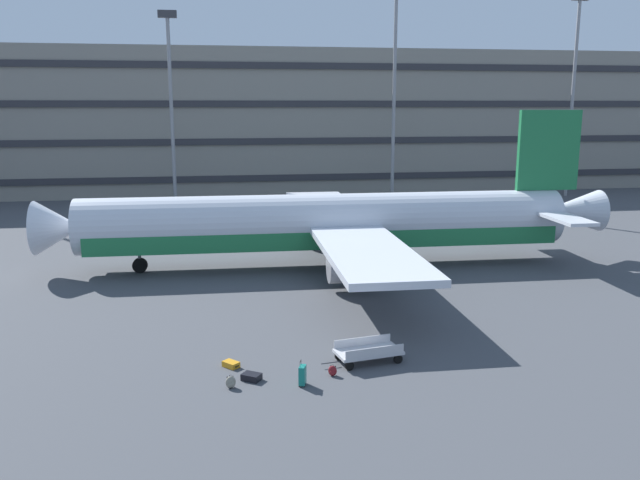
{
  "coord_description": "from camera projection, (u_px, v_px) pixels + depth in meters",
  "views": [
    {
      "loc": [
        -8.43,
        -36.87,
        10.1
      ],
      "look_at": [
        -2.92,
        -3.11,
        3.0
      ],
      "focal_mm": 36.9,
      "sensor_mm": 36.0,
      "label": 1
    }
  ],
  "objects": [
    {
      "name": "ground_plane",
      "position": [
        360.0,
        277.0,
        39.01
      ],
      "size": [
        600.0,
        600.0,
        0.0
      ],
      "primitive_type": "plane",
      "color": "#424449"
    },
    {
      "name": "light_mast_right",
      "position": [
        574.0,
        82.0,
        71.28
      ],
      "size": [
        1.8,
        0.5,
        21.54
      ],
      "color": "gray",
      "rests_on": "ground_plane"
    },
    {
      "name": "backpack_upright",
      "position": [
        332.0,
        371.0,
        24.84
      ],
      "size": [
        0.38,
        0.31,
        0.45
      ],
      "color": "maroon",
      "rests_on": "ground_plane"
    },
    {
      "name": "suitcase_black",
      "position": [
        231.0,
        364.0,
        25.69
      ],
      "size": [
        0.72,
        0.74,
        0.23
      ],
      "color": "orange",
      "rests_on": "ground_plane"
    },
    {
      "name": "light_mast_center_left",
      "position": [
        171.0,
        93.0,
        64.78
      ],
      "size": [
        1.8,
        0.5,
        18.94
      ],
      "color": "gray",
      "rests_on": "ground_plane"
    },
    {
      "name": "suitcase_scuffed",
      "position": [
        302.0,
        375.0,
        23.98
      ],
      "size": [
        0.34,
        0.47,
        0.95
      ],
      "color": "#147266",
      "rests_on": "ground_plane"
    },
    {
      "name": "airliner",
      "position": [
        332.0,
        223.0,
        41.18
      ],
      "size": [
        35.75,
        28.82,
        9.73
      ],
      "color": "silver",
      "rests_on": "ground_plane"
    },
    {
      "name": "light_mast_center_right",
      "position": [
        395.0,
        72.0,
        67.94
      ],
      "size": [
        1.8,
        0.5,
        23.15
      ],
      "color": "gray",
      "rests_on": "ground_plane"
    },
    {
      "name": "suitcase_silver",
      "position": [
        251.0,
        377.0,
        24.48
      ],
      "size": [
        0.83,
        0.77,
        0.25
      ],
      "color": "black",
      "rests_on": "ground_plane"
    },
    {
      "name": "baggage_cart",
      "position": [
        368.0,
        352.0,
        26.16
      ],
      "size": [
        3.37,
        1.74,
        0.82
      ],
      "color": "#B7B7BC",
      "rests_on": "ground_plane"
    },
    {
      "name": "backpack_orange",
      "position": [
        231.0,
        383.0,
        23.76
      ],
      "size": [
        0.4,
        0.31,
        0.5
      ],
      "color": "gray",
      "rests_on": "ground_plane"
    },
    {
      "name": "terminal_structure",
      "position": [
        282.0,
        121.0,
        79.43
      ],
      "size": [
        177.01,
        15.15,
        16.16
      ],
      "color": "gray",
      "rests_on": "ground_plane"
    }
  ]
}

